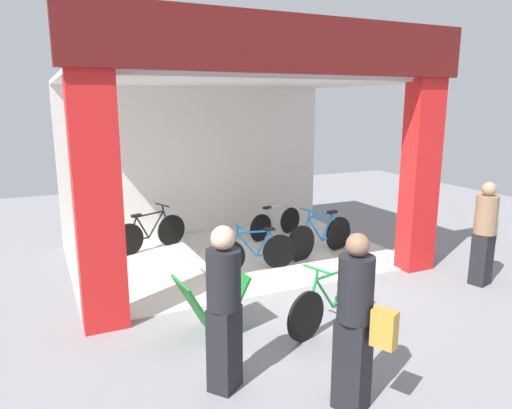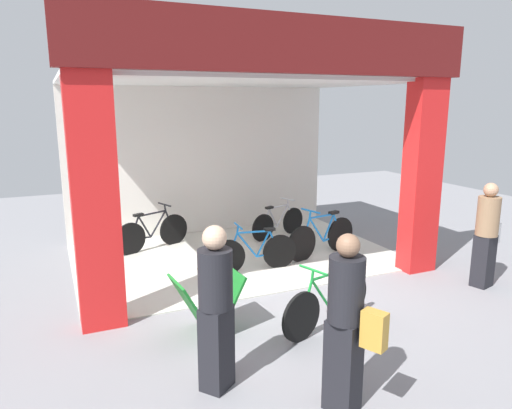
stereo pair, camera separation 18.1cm
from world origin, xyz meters
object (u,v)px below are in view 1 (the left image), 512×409
Objects in this scene: bicycle_inside_2 at (150,233)px; pedestrian_1 at (224,307)px; pedestrian_0 at (356,322)px; sandwich_board_sign at (211,304)px; bicycle_inside_1 at (254,252)px; pedestrian_2 at (485,233)px; bicycle_parked_0 at (331,302)px; bicycle_inside_3 at (276,223)px; bicycle_inside_0 at (321,236)px.

bicycle_inside_2 is 4.75m from pedestrian_1.
sandwich_board_sign is at bearing 108.98° from pedestrian_0.
pedestrian_0 reaches higher than pedestrian_1.
bicycle_inside_1 is 3.57m from pedestrian_2.
bicycle_inside_1 is at bearing 90.27° from bicycle_parked_0.
pedestrian_1 is at bearing 139.95° from pedestrian_0.
bicycle_parked_0 is (-1.24, -3.86, 0.02)m from bicycle_inside_3.
bicycle_inside_3 is at bearing 72.20° from bicycle_parked_0.
bicycle_inside_1 is (-1.44, -0.23, -0.04)m from bicycle_inside_0.
bicycle_inside_1 is at bearing 145.95° from pedestrian_2.
sandwich_board_sign is 0.53× the size of pedestrian_2.
sandwich_board_sign is 2.10m from pedestrian_0.
pedestrian_0 is 4.01m from pedestrian_2.
bicycle_inside_2 is 1.74× the size of sandwich_board_sign.
bicycle_inside_1 is at bearing 59.95° from pedestrian_1.
pedestrian_0 is (-2.15, -3.88, 0.49)m from bicycle_inside_0.
pedestrian_0 reaches higher than bicycle_inside_3.
pedestrian_1 reaches higher than pedestrian_2.
bicycle_inside_0 reaches higher than sandwich_board_sign.
pedestrian_1 is at bearing -169.24° from pedestrian_2.
bicycle_parked_0 reaches higher than sandwich_board_sign.
pedestrian_0 is at bearing -83.90° from bicycle_inside_2.
sandwich_board_sign is at bearing 76.35° from pedestrian_1.
bicycle_inside_0 is 1.08× the size of bicycle_parked_0.
bicycle_inside_3 is at bearing 97.69° from bicycle_inside_0.
bicycle_inside_1 is 3.34m from pedestrian_1.
bicycle_parked_0 is at bearing -20.46° from sandwich_board_sign.
bicycle_inside_3 is at bearing 57.11° from pedestrian_1.
pedestrian_1 is at bearing -120.05° from bicycle_inside_1.
bicycle_inside_0 reaches higher than bicycle_inside_3.
bicycle_inside_1 is 2.26m from bicycle_inside_2.
bicycle_inside_3 is 0.93× the size of bicycle_parked_0.
pedestrian_1 is at bearing -94.31° from bicycle_inside_2.
bicycle_inside_1 is at bearing -127.44° from bicycle_inside_3.
pedestrian_1 reaches higher than bicycle_inside_0.
bicycle_inside_0 is 0.97× the size of pedestrian_1.
bicycle_parked_0 is (1.31, -4.08, -0.00)m from bicycle_inside_2.
pedestrian_0 is at bearing -40.05° from pedestrian_1.
pedestrian_0 is at bearing -71.02° from sandwich_board_sign.
sandwich_board_sign is 4.34m from pedestrian_2.
pedestrian_2 is at bearing -34.05° from bicycle_inside_1.
bicycle_inside_3 is at bearing 51.89° from sandwich_board_sign.
pedestrian_0 is at bearing -116.91° from bicycle_parked_0.
pedestrian_0 reaches higher than bicycle_inside_1.
sandwich_board_sign is at bearing 176.41° from pedestrian_2.
pedestrian_2 reaches higher than bicycle_inside_2.
sandwich_board_sign is (-0.08, -3.56, 0.03)m from bicycle_inside_2.
pedestrian_1 is (-1.65, -2.85, 0.53)m from bicycle_inside_1.
bicycle_inside_2 is at bearing 88.75° from sandwich_board_sign.
pedestrian_0 is at bearing -101.00° from bicycle_inside_1.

